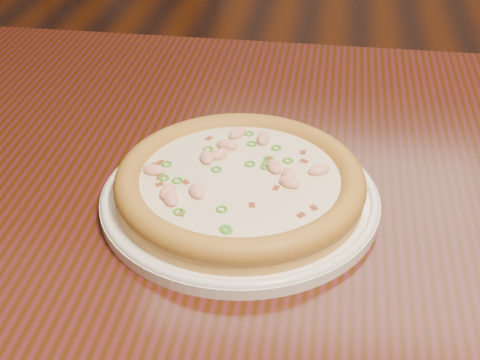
# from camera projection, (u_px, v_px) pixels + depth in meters

# --- Properties ---
(hero_table) EXTENTS (1.20, 0.80, 0.75)m
(hero_table) POSITION_uv_depth(u_px,v_px,m) (345.00, 254.00, 0.80)
(hero_table) COLOR black
(hero_table) RESTS_ON ground
(plate) EXTENTS (0.30, 0.30, 0.02)m
(plate) POSITION_uv_depth(u_px,v_px,m) (240.00, 197.00, 0.71)
(plate) COLOR white
(plate) RESTS_ON hero_table
(pizza) EXTENTS (0.26, 0.26, 0.03)m
(pizza) POSITION_uv_depth(u_px,v_px,m) (240.00, 182.00, 0.70)
(pizza) COLOR tan
(pizza) RESTS_ON plate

